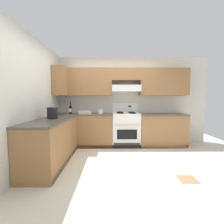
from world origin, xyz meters
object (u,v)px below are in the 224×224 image
bucket (52,113)px  paper_towel_roll (100,112)px  wine_bottle (71,109)px  stove (126,129)px  bowl (85,113)px

bucket → paper_towel_roll: 1.43m
wine_bottle → bucket: (-0.11, -1.11, -0.01)m
stove → bowl: size_ratio=3.61×
bowl → bucket: bucket is taller
stove → wine_bottle: wine_bottle is taller
stove → bucket: stove is taller
wine_bottle → paper_towel_roll: bearing=-1.7°
wine_bottle → bucket: 1.11m
bowl → paper_towel_roll: bearing=-7.3°
stove → bowl: stove is taller
wine_bottle → stove: bearing=2.3°
wine_bottle → bucket: bearing=-95.4°
wine_bottle → bowl: (0.40, 0.03, -0.10)m
stove → wine_bottle: (-1.54, -0.06, 0.56)m
wine_bottle → bowl: wine_bottle is taller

